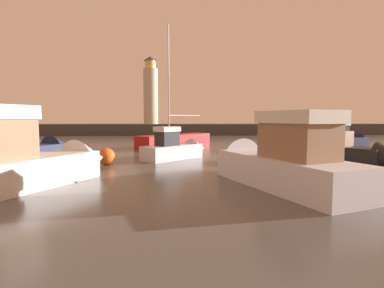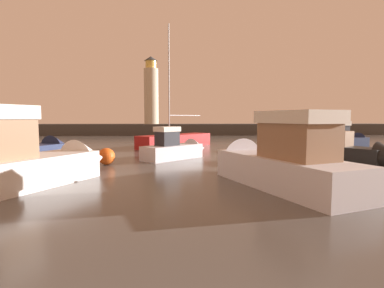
{
  "view_description": "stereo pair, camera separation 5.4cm",
  "coord_description": "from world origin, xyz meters",
  "views": [
    {
      "loc": [
        -0.26,
        -1.25,
        2.93
      ],
      "look_at": [
        0.88,
        19.15,
        1.19
      ],
      "focal_mm": 28.59,
      "sensor_mm": 36.0,
      "label": 1
    },
    {
      "loc": [
        -0.2,
        -1.25,
        2.93
      ],
      "look_at": [
        0.88,
        19.15,
        1.19
      ],
      "focal_mm": 28.59,
      "sensor_mm": 36.0,
      "label": 2
    }
  ],
  "objects": [
    {
      "name": "breakwater",
      "position": [
        0.0,
        53.28,
        0.95
      ],
      "size": [
        76.62,
        5.39,
        1.89
      ],
      "primitive_type": "cube",
      "color": "#423F3D",
      "rests_on": "ground_plane"
    },
    {
      "name": "motorboat_3",
      "position": [
        0.06,
        21.09,
        0.7
      ],
      "size": [
        5.35,
        5.29,
        2.6
      ],
      "color": "silver",
      "rests_on": "ground_plane"
    },
    {
      "name": "sailboat_moored",
      "position": [
        -0.24,
        29.82,
        0.68
      ],
      "size": [
        7.67,
        7.97,
        12.02
      ],
      "color": "#B21E1E",
      "rests_on": "ground_plane"
    },
    {
      "name": "motorboat_6",
      "position": [
        16.57,
        27.68,
        0.78
      ],
      "size": [
        7.03,
        4.3,
        2.97
      ],
      "color": "#1E284C",
      "rests_on": "ground_plane"
    },
    {
      "name": "mooring_buoy",
      "position": [
        -4.57,
        18.06,
        0.53
      ],
      "size": [
        1.06,
        1.06,
        1.06
      ],
      "primitive_type": "sphere",
      "color": "#EA5919",
      "rests_on": "ground_plane"
    },
    {
      "name": "motorboat_5",
      "position": [
        4.02,
        12.15,
        1.05
      ],
      "size": [
        5.3,
        9.23,
        3.66
      ],
      "color": "silver",
      "rests_on": "ground_plane"
    },
    {
      "name": "lighthouse",
      "position": [
        -4.49,
        53.28,
        7.47
      ],
      "size": [
        2.52,
        2.52,
        11.77
      ],
      "color": "beige",
      "rests_on": "breakwater"
    },
    {
      "name": "motorboat_2",
      "position": [
        -6.14,
        12.8,
        0.97
      ],
      "size": [
        5.71,
        8.29,
        3.86
      ],
      "color": "white",
      "rests_on": "ground_plane"
    },
    {
      "name": "motorboat_1",
      "position": [
        11.6,
        18.4,
        0.67
      ],
      "size": [
        5.34,
        6.82,
        2.41
      ],
      "color": "black",
      "rests_on": "ground_plane"
    },
    {
      "name": "motorboat_4",
      "position": [
        -10.37,
        20.19,
        0.78
      ],
      "size": [
        5.47,
        8.3,
        2.84
      ],
      "color": "#1E284C",
      "rests_on": "ground_plane"
    },
    {
      "name": "ground_plane",
      "position": [
        0.0,
        26.64,
        0.0
      ],
      "size": [
        220.0,
        220.0,
        0.0
      ],
      "primitive_type": "plane",
      "color": "#4C4742"
    }
  ]
}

